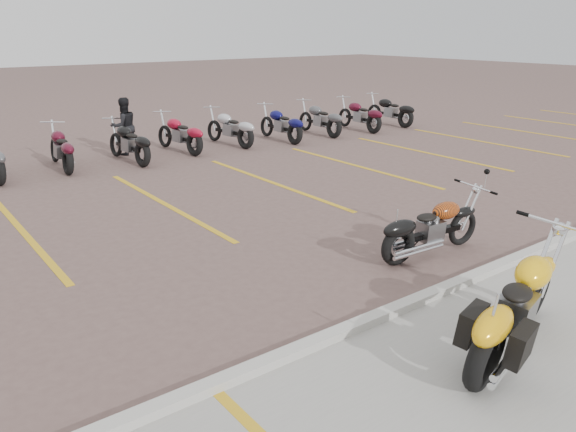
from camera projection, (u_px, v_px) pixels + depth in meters
name	position (u px, v px, depth m)	size (l,w,h in m)	color
ground	(281.00, 268.00, 8.35)	(100.00, 100.00, 0.00)	brown
curb	(379.00, 317.00, 6.82)	(60.00, 0.18, 0.12)	#ADAAA3
parking_stripes	(165.00, 204.00, 11.38)	(38.00, 5.50, 0.01)	gold
yellow_cruiser	(509.00, 311.00, 6.02)	(2.44, 0.78, 1.02)	black
flame_cruiser	(429.00, 231.00, 8.67)	(2.04, 0.33, 0.84)	black
person_b	(124.00, 126.00, 15.56)	(0.77, 0.60, 1.58)	black
bg_bike_row	(126.00, 141.00, 14.79)	(20.47, 2.01, 1.10)	black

